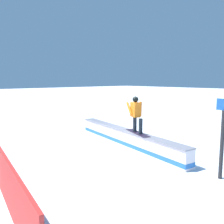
{
  "coord_description": "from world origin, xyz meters",
  "views": [
    {
      "loc": [
        -6.69,
        6.71,
        2.64
      ],
      "look_at": [
        -0.36,
        1.06,
        1.48
      ],
      "focal_mm": 39.2,
      "sensor_mm": 36.0,
      "label": 1
    }
  ],
  "objects": [
    {
      "name": "trail_marker",
      "position": [
        -3.97,
        0.42,
        1.14
      ],
      "size": [
        0.4,
        0.1,
        2.13
      ],
      "color": "#262628",
      "rests_on": "ground_plane"
    },
    {
      "name": "grind_box",
      "position": [
        0.0,
        0.0,
        0.29
      ],
      "size": [
        6.39,
        1.53,
        0.65
      ],
      "color": "white",
      "rests_on": "ground_plane"
    },
    {
      "name": "snowboarder",
      "position": [
        -0.59,
        0.07,
        1.37
      ],
      "size": [
        1.47,
        0.78,
        1.34
      ],
      "color": "#241B2E",
      "rests_on": "grind_box"
    },
    {
      "name": "ground_plane",
      "position": [
        0.0,
        0.0,
        0.0
      ],
      "size": [
        120.0,
        120.0,
        0.0
      ],
      "primitive_type": "plane",
      "color": "white"
    }
  ]
}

